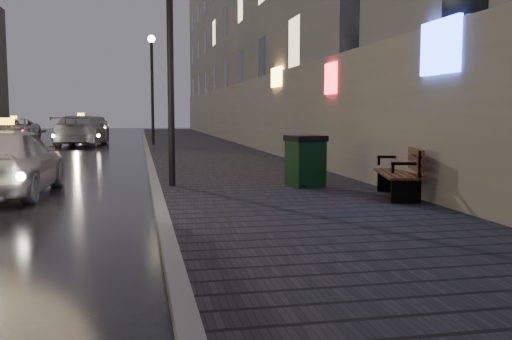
{
  "coord_description": "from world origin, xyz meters",
  "views": [
    {
      "loc": [
        1.16,
        -6.29,
        1.71
      ],
      "look_at": [
        2.89,
        2.07,
        0.85
      ],
      "focal_mm": 40.0,
      "sensor_mm": 36.0,
      "label": 1
    }
  ],
  "objects": [
    {
      "name": "lamp_far",
      "position": [
        1.85,
        22.0,
        3.49
      ],
      "size": [
        0.36,
        0.36,
        5.28
      ],
      "color": "black",
      "rests_on": "sidewalk"
    },
    {
      "name": "taxi_far",
      "position": [
        -6.2,
        30.38,
        0.7
      ],
      "size": [
        2.43,
        5.06,
        1.39
      ],
      "primitive_type": "imported",
      "rotation": [
        0.0,
        0.0,
        -0.03
      ],
      "color": "silver",
      "rests_on": "ground"
    },
    {
      "name": "taxi_near",
      "position": [
        -1.52,
        6.19,
        0.73
      ],
      "size": [
        1.98,
        4.4,
        1.47
      ],
      "primitive_type": "imported",
      "rotation": [
        0.0,
        0.0,
        3.08
      ],
      "color": "silver",
      "rests_on": "ground"
    },
    {
      "name": "car_far",
      "position": [
        -2.03,
        38.21,
        0.78
      ],
      "size": [
        2.37,
        4.77,
        1.56
      ],
      "primitive_type": "imported",
      "rotation": [
        0.0,
        0.0,
        3.26
      ],
      "color": "#9E9EA6",
      "rests_on": "ground"
    },
    {
      "name": "ground",
      "position": [
        0.0,
        0.0,
        0.0
      ],
      "size": [
        120.0,
        120.0,
        0.0
      ],
      "primitive_type": "plane",
      "color": "black",
      "rests_on": "ground"
    },
    {
      "name": "curb",
      "position": [
        1.5,
        21.0,
        0.07
      ],
      "size": [
        0.2,
        58.0,
        0.15
      ],
      "primitive_type": "cube",
      "color": "slate",
      "rests_on": "ground"
    },
    {
      "name": "building_near",
      "position": [
        7.1,
        25.0,
        6.5
      ],
      "size": [
        1.8,
        50.0,
        13.0
      ],
      "primitive_type": "cube",
      "color": "#605B54",
      "rests_on": "ground"
    },
    {
      "name": "bench",
      "position": [
        5.92,
        3.42,
        0.62
      ],
      "size": [
        1.08,
        1.93,
        0.93
      ],
      "rotation": [
        0.0,
        0.0,
        -0.26
      ],
      "color": "black",
      "rests_on": "sidewalk"
    },
    {
      "name": "trash_bin",
      "position": [
        4.63,
        5.32,
        0.7
      ],
      "size": [
        0.84,
        0.84,
        1.08
      ],
      "rotation": [
        0.0,
        0.0,
        0.21
      ],
      "color": "black",
      "rests_on": "sidewalk"
    },
    {
      "name": "lamp_near",
      "position": [
        1.85,
        6.0,
        3.49
      ],
      "size": [
        0.36,
        0.36,
        5.28
      ],
      "color": "black",
      "rests_on": "sidewalk"
    },
    {
      "name": "sidewalk",
      "position": [
        3.9,
        21.0,
        0.07
      ],
      "size": [
        4.6,
        58.0,
        0.15
      ],
      "primitive_type": "cube",
      "color": "black",
      "rests_on": "ground"
    },
    {
      "name": "taxi_mid",
      "position": [
        -1.78,
        24.86,
        0.78
      ],
      "size": [
        2.76,
        5.6,
        1.57
      ],
      "primitive_type": "imported",
      "rotation": [
        0.0,
        0.0,
        3.03
      ],
      "color": "#BCBCC3",
      "rests_on": "ground"
    }
  ]
}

